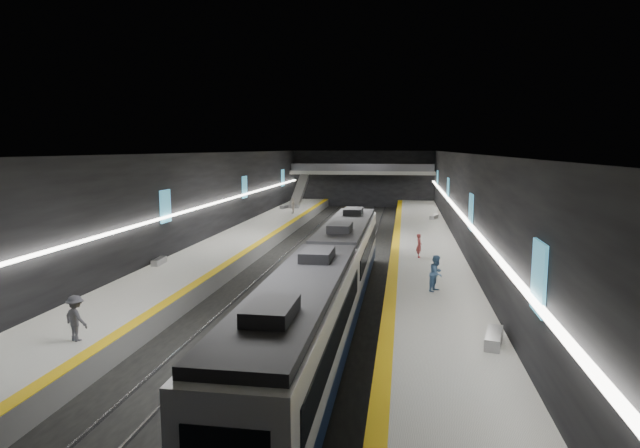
% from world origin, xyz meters
% --- Properties ---
extents(ground, '(70.00, 70.00, 0.00)m').
position_xyz_m(ground, '(0.00, 0.00, 0.00)').
color(ground, black).
rests_on(ground, ground).
extents(ceiling, '(20.00, 70.00, 0.04)m').
position_xyz_m(ceiling, '(0.00, 0.00, 8.00)').
color(ceiling, beige).
rests_on(ceiling, wall_left).
extents(wall_left, '(0.04, 70.00, 8.00)m').
position_xyz_m(wall_left, '(-10.00, 0.00, 4.00)').
color(wall_left, black).
rests_on(wall_left, ground).
extents(wall_right, '(0.04, 70.00, 8.00)m').
position_xyz_m(wall_right, '(10.00, 0.00, 4.00)').
color(wall_right, black).
rests_on(wall_right, ground).
extents(wall_back, '(20.00, 0.04, 8.00)m').
position_xyz_m(wall_back, '(0.00, 35.00, 4.00)').
color(wall_back, black).
rests_on(wall_back, ground).
extents(platform_left, '(5.00, 70.00, 1.00)m').
position_xyz_m(platform_left, '(-7.50, 0.00, 0.50)').
color(platform_left, slate).
rests_on(platform_left, ground).
extents(tile_surface_left, '(5.00, 70.00, 0.02)m').
position_xyz_m(tile_surface_left, '(-7.50, 0.00, 1.01)').
color(tile_surface_left, '#AAAAA5').
rests_on(tile_surface_left, platform_left).
extents(tactile_strip_left, '(0.60, 70.00, 0.02)m').
position_xyz_m(tactile_strip_left, '(-5.30, 0.00, 1.02)').
color(tactile_strip_left, '#E5B20C').
rests_on(tactile_strip_left, platform_left).
extents(platform_right, '(5.00, 70.00, 1.00)m').
position_xyz_m(platform_right, '(7.50, 0.00, 0.50)').
color(platform_right, slate).
rests_on(platform_right, ground).
extents(tile_surface_right, '(5.00, 70.00, 0.02)m').
position_xyz_m(tile_surface_right, '(7.50, 0.00, 1.01)').
color(tile_surface_right, '#AAAAA5').
rests_on(tile_surface_right, platform_right).
extents(tactile_strip_right, '(0.60, 70.00, 0.02)m').
position_xyz_m(tactile_strip_right, '(5.30, 0.00, 1.02)').
color(tactile_strip_right, '#E5B20C').
rests_on(tactile_strip_right, platform_right).
extents(rails, '(6.52, 70.00, 0.12)m').
position_xyz_m(rails, '(-0.00, 0.00, 0.06)').
color(rails, gray).
rests_on(rails, ground).
extents(train, '(2.69, 30.04, 3.60)m').
position_xyz_m(train, '(2.50, -17.13, 2.20)').
color(train, '#0E1B35').
rests_on(train, ground).
extents(ad_posters, '(19.94, 53.50, 2.20)m').
position_xyz_m(ad_posters, '(-0.00, 1.00, 4.50)').
color(ad_posters, '#419FC5').
rests_on(ad_posters, wall_left).
extents(cove_light_left, '(0.25, 68.60, 0.12)m').
position_xyz_m(cove_light_left, '(-9.80, 0.00, 3.80)').
color(cove_light_left, white).
rests_on(cove_light_left, wall_left).
extents(cove_light_right, '(0.25, 68.60, 0.12)m').
position_xyz_m(cove_light_right, '(9.80, 0.00, 3.80)').
color(cove_light_right, white).
rests_on(cove_light_right, wall_right).
extents(mezzanine_bridge, '(20.00, 3.00, 1.50)m').
position_xyz_m(mezzanine_bridge, '(0.00, 32.93, 5.04)').
color(mezzanine_bridge, gray).
rests_on(mezzanine_bridge, wall_left).
extents(escalator, '(1.20, 7.50, 3.92)m').
position_xyz_m(escalator, '(-7.50, 26.00, 2.90)').
color(escalator, '#99999E').
rests_on(escalator, platform_left).
extents(bench_left_near, '(0.55, 1.63, 0.39)m').
position_xyz_m(bench_left_near, '(-9.50, -10.13, 1.20)').
color(bench_left_near, '#99999E').
rests_on(bench_left_near, platform_left).
extents(bench_left_far, '(0.81, 1.73, 0.41)m').
position_xyz_m(bench_left_far, '(-8.70, 22.29, 1.20)').
color(bench_left_far, '#99999E').
rests_on(bench_left_far, platform_left).
extents(bench_right_near, '(0.98, 2.06, 0.48)m').
position_xyz_m(bench_right_near, '(9.33, -21.36, 1.24)').
color(bench_right_near, '#99999E').
rests_on(bench_right_near, platform_right).
extents(bench_right_far, '(1.03, 1.82, 0.43)m').
position_xyz_m(bench_right_far, '(8.97, 15.02, 1.21)').
color(bench_right_far, '#99999E').
rests_on(bench_right_far, platform_right).
extents(passenger_right_a, '(0.44, 0.62, 1.61)m').
position_xyz_m(passenger_right_a, '(6.94, -5.38, 1.81)').
color(passenger_right_a, '#B34343').
rests_on(passenger_right_a, platform_right).
extents(passenger_right_b, '(1.06, 1.15, 1.89)m').
position_xyz_m(passenger_right_b, '(7.60, -13.99, 1.95)').
color(passenger_right_b, '#4A71A0').
rests_on(passenger_right_b, platform_right).
extents(passenger_left_a, '(0.51, 1.09, 1.81)m').
position_xyz_m(passenger_left_a, '(-6.56, 17.43, 1.91)').
color(passenger_left_a, beige).
rests_on(passenger_left_a, platform_left).
extents(passenger_left_b, '(1.32, 1.05, 1.78)m').
position_xyz_m(passenger_left_b, '(-6.45, -23.47, 1.89)').
color(passenger_left_b, '#45454D').
rests_on(passenger_left_b, platform_left).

